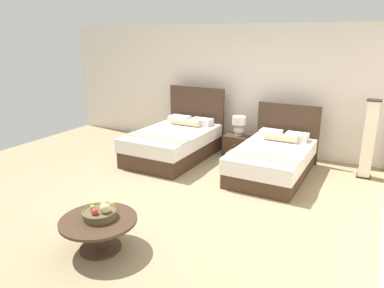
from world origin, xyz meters
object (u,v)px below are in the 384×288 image
(floor_lamp_corner, at_px, (369,139))
(bed_near_corner, at_px, (273,159))
(coffee_table, at_px, (99,226))
(loose_apple, at_px, (112,205))
(nightstand, at_px, (238,145))
(table_lamp, at_px, (239,124))
(bed_near_window, at_px, (175,142))
(fruit_bowl, at_px, (100,213))

(floor_lamp_corner, bearing_deg, bed_near_corner, -156.39)
(coffee_table, relative_size, loose_apple, 11.15)
(coffee_table, bearing_deg, bed_near_corner, 70.87)
(nightstand, bearing_deg, table_lamp, 90.00)
(bed_near_window, xyz_separation_m, fruit_bowl, (0.94, -3.38, 0.13))
(bed_near_corner, bearing_deg, nightstand, 142.51)
(nightstand, height_order, loose_apple, loose_apple)
(bed_near_corner, bearing_deg, fruit_bowl, -109.32)
(fruit_bowl, bearing_deg, coffee_table, -90.14)
(table_lamp, bearing_deg, loose_apple, -93.66)
(bed_near_window, distance_m, bed_near_corner, 2.13)
(nightstand, bearing_deg, loose_apple, -93.68)
(nightstand, distance_m, loose_apple, 3.88)
(bed_near_corner, relative_size, nightstand, 3.72)
(table_lamp, height_order, coffee_table, table_lamp)
(bed_near_corner, xyz_separation_m, loose_apple, (-1.23, -3.11, 0.14))
(bed_near_window, xyz_separation_m, bed_near_corner, (2.13, -0.00, -0.03))
(coffee_table, bearing_deg, floor_lamp_corner, 56.38)
(fruit_bowl, bearing_deg, table_lamp, 87.27)
(bed_near_window, xyz_separation_m, nightstand, (1.14, 0.75, -0.12))
(bed_near_corner, height_order, loose_apple, bed_near_corner)
(coffee_table, height_order, floor_lamp_corner, floor_lamp_corner)
(nightstand, relative_size, floor_lamp_corner, 0.39)
(table_lamp, relative_size, floor_lamp_corner, 0.28)
(nightstand, distance_m, fruit_bowl, 4.15)
(bed_near_corner, relative_size, fruit_bowl, 5.04)
(floor_lamp_corner, bearing_deg, nightstand, 178.02)
(bed_near_window, bearing_deg, table_lamp, 34.16)
(bed_near_window, relative_size, coffee_table, 2.34)
(nightstand, bearing_deg, fruit_bowl, -92.74)
(bed_near_window, distance_m, fruit_bowl, 3.51)
(nightstand, relative_size, coffee_table, 0.60)
(table_lamp, bearing_deg, floor_lamp_corner, -2.44)
(bed_near_corner, relative_size, loose_apple, 25.00)
(table_lamp, distance_m, loose_apple, 3.90)
(coffee_table, distance_m, fruit_bowl, 0.17)
(bed_near_window, distance_m, table_lamp, 1.43)
(fruit_bowl, height_order, floor_lamp_corner, floor_lamp_corner)
(floor_lamp_corner, bearing_deg, bed_near_window, -169.66)
(bed_near_window, xyz_separation_m, table_lamp, (1.14, 0.77, 0.36))
(coffee_table, xyz_separation_m, floor_lamp_corner, (2.72, 4.08, 0.41))
(loose_apple, relative_size, floor_lamp_corner, 0.06)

